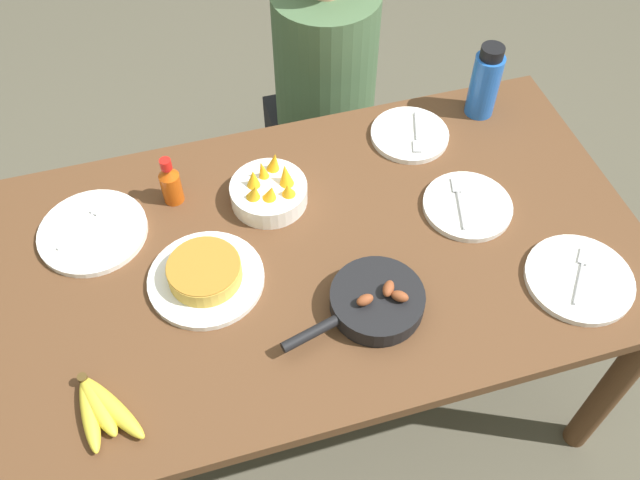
# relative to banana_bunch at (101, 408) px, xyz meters

# --- Properties ---
(ground_plane) EXTENTS (14.00, 14.00, 0.00)m
(ground_plane) POSITION_rel_banana_bunch_xyz_m (0.54, 0.28, -0.78)
(ground_plane) COLOR #565142
(dining_table) EXTENTS (1.56, 0.88, 0.76)m
(dining_table) POSITION_rel_banana_bunch_xyz_m (0.54, 0.28, -0.12)
(dining_table) COLOR brown
(dining_table) RESTS_ON ground_plane
(banana_bunch) EXTENTS (0.14, 0.19, 0.04)m
(banana_bunch) POSITION_rel_banana_bunch_xyz_m (0.00, 0.00, 0.00)
(banana_bunch) COLOR yellow
(banana_bunch) RESTS_ON dining_table
(skillet) EXTENTS (0.34, 0.21, 0.08)m
(skillet) POSITION_rel_banana_bunch_xyz_m (0.60, 0.08, 0.01)
(skillet) COLOR black
(skillet) RESTS_ON dining_table
(frittata_plate_center) EXTENTS (0.27, 0.27, 0.06)m
(frittata_plate_center) POSITION_rel_banana_bunch_xyz_m (0.26, 0.26, 0.01)
(frittata_plate_center) COLOR white
(frittata_plate_center) RESTS_ON dining_table
(empty_plate_near_front) EXTENTS (0.25, 0.25, 0.02)m
(empty_plate_near_front) POSITION_rel_banana_bunch_xyz_m (1.08, 0.02, -0.01)
(empty_plate_near_front) COLOR white
(empty_plate_near_front) RESTS_ON dining_table
(empty_plate_far_left) EXTENTS (0.22, 0.22, 0.02)m
(empty_plate_far_left) POSITION_rel_banana_bunch_xyz_m (0.92, 0.29, -0.01)
(empty_plate_far_left) COLOR white
(empty_plate_far_left) RESTS_ON dining_table
(empty_plate_far_right) EXTENTS (0.21, 0.21, 0.02)m
(empty_plate_far_right) POSITION_rel_banana_bunch_xyz_m (0.88, 0.57, -0.01)
(empty_plate_far_right) COLOR white
(empty_plate_far_right) RESTS_ON dining_table
(empty_plate_mid_edge) EXTENTS (0.26, 0.26, 0.02)m
(empty_plate_mid_edge) POSITION_rel_banana_bunch_xyz_m (0.02, 0.47, -0.01)
(empty_plate_mid_edge) COLOR white
(empty_plate_mid_edge) RESTS_ON dining_table
(fruit_bowl_mango) EXTENTS (0.19, 0.19, 0.11)m
(fruit_bowl_mango) POSITION_rel_banana_bunch_xyz_m (0.46, 0.46, 0.02)
(fruit_bowl_mango) COLOR white
(fruit_bowl_mango) RESTS_ON dining_table
(water_bottle) EXTENTS (0.08, 0.08, 0.22)m
(water_bottle) POSITION_rel_banana_bunch_xyz_m (1.10, 0.62, 0.08)
(water_bottle) COLOR blue
(water_bottle) RESTS_ON dining_table
(hot_sauce_bottle) EXTENTS (0.05, 0.05, 0.14)m
(hot_sauce_bottle) POSITION_rel_banana_bunch_xyz_m (0.22, 0.53, 0.04)
(hot_sauce_bottle) COLOR #C64C0F
(hot_sauce_bottle) RESTS_ON dining_table
(person_figure) EXTENTS (0.35, 0.35, 1.21)m
(person_figure) POSITION_rel_banana_bunch_xyz_m (0.76, 0.99, -0.28)
(person_figure) COLOR black
(person_figure) RESTS_ON ground_plane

